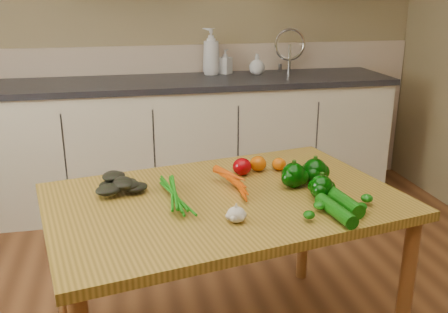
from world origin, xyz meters
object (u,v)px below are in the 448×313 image
at_px(soap_bottle_b, 225,62).
at_px(leafy_greens, 118,179).
at_px(pepper_a, 294,175).
at_px(pepper_c, 321,187).
at_px(garlic_bulb, 236,215).
at_px(carrot_bunch, 216,186).
at_px(tomato_c, 279,164).
at_px(tomato_a, 242,167).
at_px(tomato_b, 258,164).
at_px(pepper_b, 315,171).
at_px(table, 225,215).
at_px(soap_bottle_a, 211,52).
at_px(zucchini_a, 344,202).
at_px(soap_bottle_c, 257,64).
at_px(zucchini_b, 336,211).

relative_size(soap_bottle_b, leafy_greens, 0.91).
distance_m(pepper_a, pepper_c, 0.15).
distance_m(soap_bottle_b, garlic_bulb, 2.11).
distance_m(carrot_bunch, tomato_c, 0.39).
distance_m(carrot_bunch, tomato_a, 0.24).
bearing_deg(tomato_b, pepper_b, -43.87).
height_order(leafy_greens, pepper_b, pepper_b).
bearing_deg(carrot_bunch, leafy_greens, 151.97).
distance_m(table, garlic_bulb, 0.25).
bearing_deg(garlic_bulb, leafy_greens, 136.47).
xyz_separation_m(soap_bottle_a, pepper_c, (0.08, -1.91, -0.30)).
xyz_separation_m(tomato_b, tomato_c, (0.09, -0.01, -0.01)).
relative_size(carrot_bunch, garlic_bulb, 3.81).
height_order(tomato_b, zucchini_a, tomato_b).
bearing_deg(garlic_bulb, tomato_b, 66.21).
distance_m(tomato_c, zucchini_a, 0.46).
height_order(soap_bottle_c, tomato_c, soap_bottle_c).
bearing_deg(tomato_b, garlic_bulb, -113.79).
bearing_deg(zucchini_b, leafy_greens, 151.13).
xyz_separation_m(zucchini_a, zucchini_b, (-0.06, -0.06, -0.00)).
bearing_deg(pepper_b, pepper_c, -103.00).
bearing_deg(tomato_c, tomato_b, 173.85).
height_order(table, leafy_greens, leafy_greens).
bearing_deg(pepper_a, carrot_bunch, -178.96).
bearing_deg(pepper_a, soap_bottle_c, 79.61).
bearing_deg(soap_bottle_c, pepper_b, 74.62).
relative_size(soap_bottle_c, zucchini_a, 0.74).
xyz_separation_m(garlic_bulb, pepper_c, (0.37, 0.13, 0.02)).
relative_size(soap_bottle_c, pepper_c, 1.59).
relative_size(carrot_bunch, tomato_c, 4.00).
bearing_deg(pepper_a, pepper_b, 14.64).
bearing_deg(soap_bottle_a, pepper_c, 37.19).
height_order(pepper_a, pepper_c, pepper_a).
relative_size(soap_bottle_a, pepper_c, 3.56).
bearing_deg(tomato_c, zucchini_a, -76.79).
bearing_deg(tomato_c, zucchini_b, -84.75).
distance_m(table, pepper_a, 0.33).
distance_m(leafy_greens, tomato_b, 0.62).
bearing_deg(leafy_greens, zucchini_b, -28.87).
bearing_deg(garlic_bulb, pepper_a, 41.61).
distance_m(soap_bottle_a, soap_bottle_b, 0.13).
bearing_deg(soap_bottle_c, tomato_b, 66.68).
xyz_separation_m(pepper_b, zucchini_b, (-0.05, -0.33, -0.03)).
distance_m(carrot_bunch, zucchini_a, 0.49).
height_order(leafy_greens, tomato_a, leafy_greens).
relative_size(table, soap_bottle_b, 8.49).
xyz_separation_m(soap_bottle_a, tomato_c, (0.01, -1.57, -0.32)).
distance_m(soap_bottle_a, zucchini_b, 2.11).
relative_size(soap_bottle_c, leafy_greens, 0.76).
bearing_deg(soap_bottle_a, leafy_greens, 12.46).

